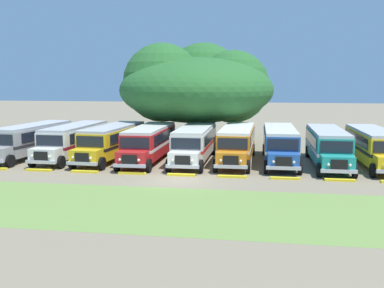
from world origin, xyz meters
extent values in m
plane|color=#84755B|center=(0.00, 0.00, 0.00)|extent=(220.00, 220.00, 0.00)
cube|color=olive|center=(0.00, -6.61, 0.00)|extent=(80.00, 8.69, 0.01)
cube|color=#9E9993|center=(-14.43, 7.64, 1.55)|extent=(3.18, 9.36, 2.10)
cube|color=#282828|center=(-14.43, 7.64, 1.38)|extent=(3.22, 9.38, 0.24)
cube|color=black|center=(-13.14, 7.85, 2.05)|extent=(0.64, 7.98, 0.80)
cube|color=black|center=(-15.67, 8.04, 2.05)|extent=(0.64, 7.98, 0.80)
cube|color=#B2B2B7|center=(-14.43, 7.64, 2.71)|extent=(3.10, 9.26, 0.22)
cube|color=black|center=(-14.78, 3.03, 2.05)|extent=(2.20, 0.23, 0.84)
cube|color=#282828|center=(-14.08, 12.25, 1.45)|extent=(0.90, 0.13, 1.30)
cylinder|color=black|center=(-13.63, 2.37, 0.50)|extent=(0.35, 1.02, 1.00)
cylinder|color=black|center=(-13.01, 10.54, 0.50)|extent=(0.35, 1.02, 1.00)
cylinder|color=black|center=(-15.40, 10.72, 0.50)|extent=(0.35, 1.02, 1.00)
cube|color=silver|center=(-10.61, 7.79, 1.55)|extent=(2.72, 9.26, 2.10)
cube|color=maroon|center=(-10.61, 7.79, 1.38)|extent=(2.75, 9.28, 0.24)
cube|color=black|center=(-9.34, 8.06, 2.05)|extent=(0.23, 8.00, 0.80)
cube|color=black|center=(-11.88, 8.12, 2.05)|extent=(0.23, 8.00, 0.80)
cube|color=#B2B2B7|center=(-10.61, 7.79, 2.71)|extent=(2.64, 9.16, 0.22)
cube|color=silver|center=(-10.74, 2.49, 1.02)|extent=(2.23, 1.45, 1.05)
cube|color=black|center=(-10.76, 1.75, 1.05)|extent=(1.10, 0.13, 0.70)
cube|color=#B7B7BC|center=(-10.76, 1.71, 0.62)|extent=(2.40, 0.26, 0.24)
cube|color=black|center=(-10.73, 3.16, 2.05)|extent=(2.20, 0.11, 0.84)
cube|color=maroon|center=(-10.50, 12.41, 1.45)|extent=(0.90, 0.08, 1.30)
sphere|color=#EAE5C6|center=(-10.06, 1.69, 1.05)|extent=(0.20, 0.20, 0.20)
sphere|color=#EAE5C6|center=(-11.46, 1.72, 1.05)|extent=(0.20, 0.20, 0.20)
cylinder|color=black|center=(-9.54, 2.56, 0.50)|extent=(0.30, 1.01, 1.00)
cylinder|color=black|center=(-11.94, 2.62, 0.50)|extent=(0.30, 1.01, 1.00)
cylinder|color=black|center=(-9.34, 10.76, 0.50)|extent=(0.30, 1.01, 1.00)
cylinder|color=black|center=(-11.74, 10.82, 0.50)|extent=(0.30, 1.01, 1.00)
cube|color=yellow|center=(-7.09, 7.69, 1.55)|extent=(3.10, 9.35, 2.10)
cube|color=black|center=(-7.09, 7.69, 1.38)|extent=(3.13, 9.37, 0.24)
cube|color=black|center=(-5.80, 7.91, 2.05)|extent=(0.57, 7.99, 0.80)
cube|color=black|center=(-8.34, 8.07, 2.05)|extent=(0.57, 7.99, 0.80)
cube|color=#B2B2B7|center=(-7.09, 7.69, 2.71)|extent=(3.02, 9.24, 0.22)
cube|color=yellow|center=(-7.44, 2.40, 1.02)|extent=(2.29, 1.54, 1.05)
cube|color=black|center=(-7.49, 1.66, 1.05)|extent=(1.10, 0.17, 0.70)
cube|color=#B7B7BC|center=(-7.49, 1.62, 0.62)|extent=(2.41, 0.36, 0.24)
cube|color=black|center=(-7.40, 3.07, 2.05)|extent=(2.20, 0.21, 0.84)
cube|color=black|center=(-6.78, 12.30, 1.45)|extent=(0.90, 0.12, 1.30)
sphere|color=#EAE5C6|center=(-6.79, 1.57, 1.05)|extent=(0.20, 0.20, 0.20)
sphere|color=#EAE5C6|center=(-8.19, 1.66, 1.05)|extent=(0.20, 0.20, 0.20)
cylinder|color=black|center=(-6.24, 2.42, 0.50)|extent=(0.35, 1.02, 1.00)
cylinder|color=black|center=(-8.63, 2.58, 0.50)|extent=(0.35, 1.02, 1.00)
cylinder|color=black|center=(-5.69, 10.61, 0.50)|extent=(0.35, 1.02, 1.00)
cylinder|color=black|center=(-8.09, 10.76, 0.50)|extent=(0.35, 1.02, 1.00)
cube|color=red|center=(-3.78, 7.39, 1.55)|extent=(2.51, 9.20, 2.10)
cube|color=white|center=(-3.78, 7.39, 1.38)|extent=(2.54, 9.22, 0.24)
cube|color=black|center=(-2.51, 7.69, 2.05)|extent=(0.05, 8.00, 0.80)
cube|color=black|center=(-5.05, 7.69, 2.05)|extent=(0.05, 8.00, 0.80)
cube|color=beige|center=(-3.78, 7.39, 2.71)|extent=(2.43, 9.10, 0.22)
cube|color=red|center=(-3.77, 2.09, 1.02)|extent=(2.20, 1.40, 1.05)
cube|color=black|center=(-3.77, 1.35, 1.05)|extent=(1.10, 0.10, 0.70)
cube|color=#B7B7BC|center=(-3.77, 1.31, 0.62)|extent=(2.40, 0.20, 0.24)
cube|color=black|center=(-3.77, 2.76, 2.05)|extent=(2.20, 0.06, 0.84)
cube|color=white|center=(-3.78, 12.01, 1.45)|extent=(0.90, 0.06, 1.30)
sphere|color=#EAE5C6|center=(-3.07, 1.30, 1.05)|extent=(0.20, 0.20, 0.20)
sphere|color=#EAE5C6|center=(-4.47, 1.30, 1.05)|extent=(0.20, 0.20, 0.20)
cylinder|color=black|center=(-2.57, 2.19, 0.50)|extent=(0.28, 1.00, 1.00)
cylinder|color=black|center=(-4.97, 2.19, 0.50)|extent=(0.28, 1.00, 1.00)
cylinder|color=black|center=(-2.58, 10.39, 0.50)|extent=(0.28, 1.00, 1.00)
cylinder|color=black|center=(-4.98, 10.39, 0.50)|extent=(0.28, 1.00, 1.00)
cube|color=silver|center=(0.03, 7.70, 1.55)|extent=(2.50, 9.20, 2.10)
cube|color=red|center=(0.03, 7.70, 1.38)|extent=(2.53, 9.22, 0.24)
cube|color=black|center=(1.30, 7.99, 2.05)|extent=(0.04, 8.00, 0.80)
cube|color=black|center=(-1.24, 8.00, 2.05)|extent=(0.04, 8.00, 0.80)
cube|color=beige|center=(0.03, 7.70, 2.71)|extent=(2.42, 9.10, 0.22)
cube|color=silver|center=(0.03, 2.40, 1.02)|extent=(2.20, 1.40, 1.05)
cube|color=black|center=(0.03, 1.66, 1.05)|extent=(1.10, 0.10, 0.70)
cube|color=#B7B7BC|center=(0.03, 1.62, 0.62)|extent=(2.40, 0.20, 0.24)
cube|color=black|center=(0.03, 3.07, 2.05)|extent=(2.20, 0.06, 0.84)
cube|color=red|center=(0.04, 12.32, 1.45)|extent=(0.90, 0.06, 1.30)
sphere|color=#EAE5C6|center=(0.73, 1.61, 1.05)|extent=(0.20, 0.20, 0.20)
sphere|color=#EAE5C6|center=(-0.67, 1.61, 1.05)|extent=(0.20, 0.20, 0.20)
cylinder|color=black|center=(1.23, 2.49, 0.50)|extent=(0.28, 1.00, 1.00)
cylinder|color=black|center=(-1.17, 2.50, 0.50)|extent=(0.28, 1.00, 1.00)
cylinder|color=black|center=(1.24, 10.69, 0.50)|extent=(0.28, 1.00, 1.00)
cylinder|color=black|center=(-1.16, 10.70, 0.50)|extent=(0.28, 1.00, 1.00)
cube|color=orange|center=(3.52, 8.18, 1.55)|extent=(2.67, 9.24, 2.10)
cube|color=white|center=(3.52, 8.18, 1.38)|extent=(2.70, 9.26, 0.24)
cube|color=black|center=(4.80, 8.46, 2.05)|extent=(0.19, 8.00, 0.80)
cube|color=black|center=(2.26, 8.50, 2.05)|extent=(0.19, 8.00, 0.80)
cube|color=silver|center=(3.52, 8.18, 2.71)|extent=(2.59, 9.14, 0.22)
cube|color=orange|center=(3.42, 2.88, 1.02)|extent=(2.23, 1.44, 1.05)
cube|color=black|center=(3.41, 2.14, 1.05)|extent=(1.10, 0.12, 0.70)
cube|color=#B7B7BC|center=(3.41, 2.10, 0.62)|extent=(2.40, 0.24, 0.24)
cube|color=black|center=(3.44, 3.55, 2.05)|extent=(2.20, 0.10, 0.84)
cube|color=white|center=(3.61, 12.80, 1.45)|extent=(0.90, 0.08, 1.30)
sphere|color=#EAE5C6|center=(4.11, 2.08, 1.05)|extent=(0.20, 0.20, 0.20)
sphere|color=#EAE5C6|center=(2.71, 2.11, 1.05)|extent=(0.20, 0.20, 0.20)
cylinder|color=black|center=(4.62, 2.96, 0.50)|extent=(0.30, 1.00, 1.00)
cylinder|color=black|center=(2.23, 3.00, 0.50)|extent=(0.30, 1.00, 1.00)
cylinder|color=black|center=(4.78, 11.16, 0.50)|extent=(0.30, 1.00, 1.00)
cylinder|color=black|center=(2.38, 11.20, 0.50)|extent=(0.30, 1.00, 1.00)
cube|color=#23519E|center=(7.01, 8.26, 1.55)|extent=(2.62, 9.23, 2.10)
cube|color=silver|center=(7.01, 8.26, 1.38)|extent=(2.65, 9.25, 0.24)
cube|color=black|center=(8.28, 8.58, 2.05)|extent=(0.14, 8.00, 0.80)
cube|color=black|center=(5.74, 8.54, 2.05)|extent=(0.14, 8.00, 0.80)
cube|color=beige|center=(7.01, 8.26, 2.71)|extent=(2.54, 9.13, 0.22)
cube|color=#23519E|center=(7.08, 2.96, 1.02)|extent=(2.22, 1.43, 1.05)
cube|color=black|center=(7.09, 2.22, 1.05)|extent=(1.10, 0.11, 0.70)
cube|color=#B7B7BC|center=(7.09, 2.18, 0.62)|extent=(2.40, 0.23, 0.24)
cube|color=black|center=(7.07, 3.63, 2.05)|extent=(2.20, 0.09, 0.84)
cube|color=silver|center=(6.95, 12.88, 1.45)|extent=(0.90, 0.07, 1.30)
sphere|color=#EAE5C6|center=(7.79, 2.18, 1.05)|extent=(0.20, 0.20, 0.20)
sphere|color=#EAE5C6|center=(6.39, 2.16, 1.05)|extent=(0.20, 0.20, 0.20)
cylinder|color=black|center=(8.28, 3.08, 0.50)|extent=(0.29, 1.00, 1.00)
cylinder|color=black|center=(5.88, 3.05, 0.50)|extent=(0.29, 1.00, 1.00)
cylinder|color=black|center=(8.17, 11.28, 0.50)|extent=(0.29, 1.00, 1.00)
cylinder|color=black|center=(5.77, 11.25, 0.50)|extent=(0.29, 1.00, 1.00)
cube|color=teal|center=(10.72, 7.71, 1.55)|extent=(2.50, 9.20, 2.10)
cube|color=white|center=(10.72, 7.71, 1.38)|extent=(2.53, 9.22, 0.24)
cube|color=black|center=(11.99, 8.01, 2.05)|extent=(0.04, 8.00, 0.80)
cube|color=black|center=(9.45, 8.01, 2.05)|extent=(0.04, 8.00, 0.80)
cube|color=#B2B2B7|center=(10.72, 7.71, 2.71)|extent=(2.42, 9.10, 0.22)
cube|color=teal|center=(10.72, 2.41, 1.02)|extent=(2.20, 1.40, 1.05)
cube|color=black|center=(10.72, 1.67, 1.05)|extent=(1.10, 0.10, 0.70)
cube|color=#B7B7BC|center=(10.72, 1.63, 0.62)|extent=(2.40, 0.20, 0.24)
cube|color=black|center=(10.72, 3.08, 2.05)|extent=(2.20, 0.06, 0.84)
cube|color=white|center=(10.72, 12.33, 1.45)|extent=(0.90, 0.06, 1.30)
sphere|color=#EAE5C6|center=(11.42, 1.62, 1.05)|extent=(0.20, 0.20, 0.20)
sphere|color=#EAE5C6|center=(10.02, 1.62, 1.05)|extent=(0.20, 0.20, 0.20)
cylinder|color=black|center=(11.92, 2.51, 0.50)|extent=(0.28, 1.00, 1.00)
cylinder|color=black|center=(9.52, 2.51, 0.50)|extent=(0.28, 1.00, 1.00)
cylinder|color=black|center=(11.92, 10.71, 0.50)|extent=(0.28, 1.00, 1.00)
cylinder|color=black|center=(9.52, 10.71, 0.50)|extent=(0.28, 1.00, 1.00)
cube|color=yellow|center=(14.27, 8.14, 1.55)|extent=(2.69, 9.25, 2.10)
cube|color=black|center=(14.27, 8.14, 1.38)|extent=(2.72, 9.27, 0.24)
cube|color=black|center=(13.00, 8.41, 2.05)|extent=(0.20, 8.00, 0.80)
cube|color=#B2B2B7|center=(14.27, 8.14, 2.71)|extent=(2.60, 9.15, 0.22)
cube|color=black|center=(14.18, 12.76, 1.45)|extent=(0.90, 0.08, 1.30)
sphere|color=#EAE5C6|center=(13.70, 2.04, 1.05)|extent=(0.20, 0.20, 0.20)
cylinder|color=black|center=(13.18, 2.91, 0.50)|extent=(0.30, 1.01, 1.00)
cylinder|color=black|center=(15.41, 11.16, 0.50)|extent=(0.30, 1.01, 1.00)
cylinder|color=black|center=(13.01, 11.11, 0.50)|extent=(0.30, 1.01, 1.00)
cube|color=yellow|center=(-10.77, 1.37, 0.07)|extent=(2.00, 0.36, 0.15)
cube|color=yellow|center=(-7.18, 1.37, 0.07)|extent=(2.00, 0.36, 0.15)
cube|color=yellow|center=(-3.59, 1.37, 0.07)|extent=(2.00, 0.36, 0.15)
cube|color=yellow|center=(0.00, 1.37, 0.07)|extent=(2.00, 0.36, 0.15)
cube|color=yellow|center=(3.59, 1.37, 0.07)|extent=(2.00, 0.36, 0.15)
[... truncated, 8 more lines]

